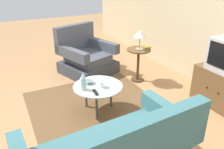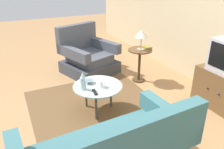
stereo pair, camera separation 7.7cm
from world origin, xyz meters
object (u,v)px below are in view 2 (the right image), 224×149
armchair (87,58)px  vase (83,81)px  coffee_table (98,88)px  bowl (89,82)px  side_table (140,59)px  mug (102,84)px  tv_remote_dark (95,92)px  book (147,47)px  table_lamp (141,34)px

armchair → vase: size_ratio=4.51×
coffee_table → bowl: (-0.12, -0.09, 0.06)m
coffee_table → side_table: size_ratio=1.14×
mug → bowl: bearing=-146.3°
coffee_table → vase: (0.02, -0.23, 0.17)m
tv_remote_dark → book: book is taller
bowl → book: 1.50m
book → side_table: bearing=-81.8°
coffee_table → side_table: bearing=120.2°
vase → tv_remote_dark: vase is taller
mug → tv_remote_dark: size_ratio=0.78×
bowl → tv_remote_dark: size_ratio=0.88×
table_lamp → bowl: bearing=-67.4°
armchair → bowl: (1.37, -0.46, 0.15)m
armchair → tv_remote_dark: size_ratio=7.46×
armchair → mug: 1.61m
mug → coffee_table: bearing=-147.9°
vase → bowl: 0.23m
side_table → vase: size_ratio=2.41×
armchair → side_table: size_ratio=1.87×
armchair → table_lamp: bearing=111.4°
armchair → mug: (1.57, -0.33, 0.17)m
coffee_table → mug: mug is taller
table_lamp → bowl: (0.50, -1.20, -0.47)m
coffee_table → tv_remote_dark: bearing=-31.8°
vase → mug: size_ratio=2.12×
mug → book: size_ratio=0.65×
side_table → bowl: bearing=-66.4°
side_table → tv_remote_dark: bearing=-55.8°
table_lamp → book: size_ratio=1.93×
vase → book: 1.68m
armchair → vase: armchair is taller
bowl → mug: bearing=33.7°
coffee_table → mug: size_ratio=5.83×
vase → mug: vase is taller
bowl → book: book is taller
armchair → coffee_table: 1.55m
mug → tv_remote_dark: (0.12, -0.16, -0.04)m
side_table → table_lamp: (0.03, -0.01, 0.48)m
table_lamp → vase: bearing=-64.2°
vase → book: (-0.71, 1.52, 0.09)m
coffee_table → armchair: bearing=166.0°
coffee_table → vase: size_ratio=2.75×
table_lamp → vase: (0.65, -1.34, -0.37)m
armchair → side_table: 1.14m
tv_remote_dark → coffee_table: bearing=-26.3°
vase → tv_remote_dark: 0.23m
table_lamp → tv_remote_dark: 1.56m
vase → bowl: (-0.15, 0.14, -0.10)m
table_lamp → book: 0.33m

